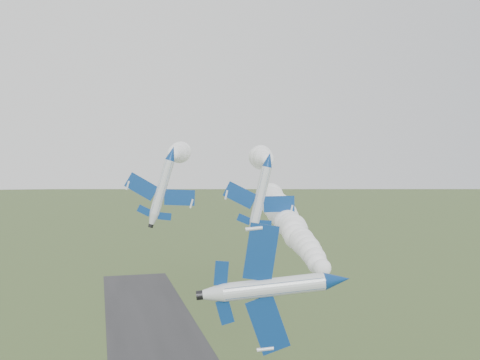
% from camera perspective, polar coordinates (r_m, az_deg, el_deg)
% --- Properties ---
extents(jet_lead, '(5.63, 13.78, 11.37)m').
position_cam_1_polar(jet_lead, '(49.22, 10.39, -10.47)').
color(jet_lead, silver).
extents(smoke_trail_jet_lead, '(18.12, 67.04, 5.71)m').
position_cam_1_polar(smoke_trail_jet_lead, '(84.96, 4.95, -4.30)').
color(smoke_trail_jet_lead, white).
extents(jet_pair_left, '(10.02, 12.26, 3.84)m').
position_cam_1_polar(jet_pair_left, '(78.17, -7.29, 2.86)').
color(jet_pair_left, silver).
extents(smoke_trail_jet_pair_left, '(15.02, 53.70, 4.73)m').
position_cam_1_polar(smoke_trail_jet_pair_left, '(108.15, -6.64, 2.88)').
color(smoke_trail_jet_pair_left, white).
extents(jet_pair_right, '(10.78, 12.89, 3.79)m').
position_cam_1_polar(jet_pair_right, '(80.87, 3.07, 2.20)').
color(jet_pair_right, silver).
extents(smoke_trail_jet_pair_right, '(21.40, 61.17, 5.89)m').
position_cam_1_polar(smoke_trail_jet_pair_right, '(114.55, 2.39, 2.33)').
color(smoke_trail_jet_pair_right, white).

